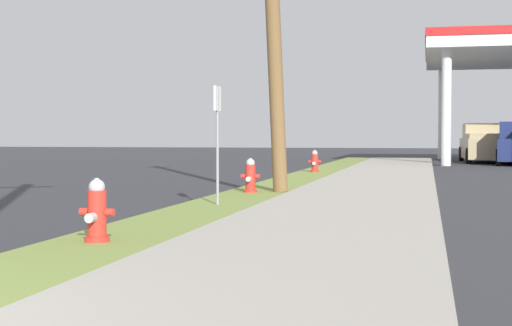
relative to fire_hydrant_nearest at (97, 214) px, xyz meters
name	(u,v)px	position (x,y,z in m)	size (l,w,h in m)	color
fire_hydrant_nearest	(97,214)	(0.00, 0.00, 0.00)	(0.42, 0.37, 0.74)	red
fire_hydrant_second	(250,177)	(-0.01, 8.06, 0.00)	(0.42, 0.38, 0.74)	red
fire_hydrant_third	(315,162)	(0.03, 17.66, 0.00)	(0.42, 0.37, 0.74)	red
street_sign_post	(217,120)	(0.08, 5.02, 1.19)	(0.05, 0.36, 2.12)	gray
truck_teal_on_apron	(493,143)	(7.55, 39.58, 0.47)	(2.31, 5.47, 1.97)	#197075
truck_tan_at_far_bay	(484,144)	(6.53, 32.04, 0.47)	(2.29, 5.46, 1.97)	tan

